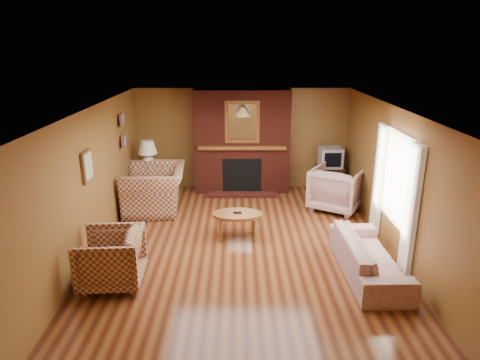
{
  "coord_description": "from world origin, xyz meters",
  "views": [
    {
      "loc": [
        -0.11,
        -6.76,
        3.4
      ],
      "look_at": [
        -0.06,
        0.6,
        1.03
      ],
      "focal_mm": 32.0,
      "sensor_mm": 36.0,
      "label": 1
    }
  ],
  "objects_px": {
    "coffee_table": "(237,216)",
    "fireplace": "(242,142)",
    "plaid_loveseat": "(155,189)",
    "floral_sofa": "(369,256)",
    "side_table": "(150,185)",
    "floral_armchair": "(337,189)",
    "plaid_armchair": "(111,259)",
    "crt_tv": "(331,157)",
    "tv_stand": "(329,180)",
    "table_lamp": "(148,154)"
  },
  "relations": [
    {
      "from": "floral_armchair",
      "to": "crt_tv",
      "type": "height_order",
      "value": "crt_tv"
    },
    {
      "from": "plaid_loveseat",
      "to": "floral_armchair",
      "type": "bearing_deg",
      "value": 85.6
    },
    {
      "from": "floral_sofa",
      "to": "table_lamp",
      "type": "xyz_separation_m",
      "value": [
        -4.0,
        3.37,
        0.75
      ]
    },
    {
      "from": "coffee_table",
      "to": "table_lamp",
      "type": "bearing_deg",
      "value": 133.44
    },
    {
      "from": "floral_sofa",
      "to": "crt_tv",
      "type": "xyz_separation_m",
      "value": [
        0.15,
        3.72,
        0.58
      ]
    },
    {
      "from": "floral_sofa",
      "to": "floral_armchair",
      "type": "xyz_separation_m",
      "value": [
        0.08,
        2.67,
        0.17
      ]
    },
    {
      "from": "coffee_table",
      "to": "crt_tv",
      "type": "height_order",
      "value": "crt_tv"
    },
    {
      "from": "fireplace",
      "to": "plaid_armchair",
      "type": "bearing_deg",
      "value": -114.99
    },
    {
      "from": "plaid_loveseat",
      "to": "tv_stand",
      "type": "xyz_separation_m",
      "value": [
        3.9,
        1.04,
        -0.14
      ]
    },
    {
      "from": "floral_sofa",
      "to": "side_table",
      "type": "bearing_deg",
      "value": 49.02
    },
    {
      "from": "floral_sofa",
      "to": "crt_tv",
      "type": "relative_size",
      "value": 3.93
    },
    {
      "from": "floral_sofa",
      "to": "tv_stand",
      "type": "xyz_separation_m",
      "value": [
        0.15,
        3.72,
        0.03
      ]
    },
    {
      "from": "plaid_loveseat",
      "to": "side_table",
      "type": "xyz_separation_m",
      "value": [
        -0.25,
        0.69,
        -0.14
      ]
    },
    {
      "from": "floral_armchair",
      "to": "crt_tv",
      "type": "relative_size",
      "value": 2.0
    },
    {
      "from": "coffee_table",
      "to": "tv_stand",
      "type": "distance_m",
      "value": 3.27
    },
    {
      "from": "plaid_loveseat",
      "to": "fireplace",
      "type": "bearing_deg",
      "value": 119.25
    },
    {
      "from": "table_lamp",
      "to": "crt_tv",
      "type": "bearing_deg",
      "value": 4.74
    },
    {
      "from": "floral_armchair",
      "to": "tv_stand",
      "type": "xyz_separation_m",
      "value": [
        0.07,
        1.05,
        -0.14
      ]
    },
    {
      "from": "coffee_table",
      "to": "crt_tv",
      "type": "bearing_deg",
      "value": 48.58
    },
    {
      "from": "plaid_armchair",
      "to": "side_table",
      "type": "relative_size",
      "value": 1.39
    },
    {
      "from": "side_table",
      "to": "crt_tv",
      "type": "bearing_deg",
      "value": 4.74
    },
    {
      "from": "plaid_armchair",
      "to": "plaid_loveseat",
      "type": "bearing_deg",
      "value": 174.66
    },
    {
      "from": "fireplace",
      "to": "side_table",
      "type": "xyz_separation_m",
      "value": [
        -2.1,
        -0.53,
        -0.86
      ]
    },
    {
      "from": "coffee_table",
      "to": "table_lamp",
      "type": "xyz_separation_m",
      "value": [
        -1.99,
        2.1,
        0.61
      ]
    },
    {
      "from": "floral_armchair",
      "to": "crt_tv",
      "type": "bearing_deg",
      "value": -62.95
    },
    {
      "from": "plaid_armchair",
      "to": "table_lamp",
      "type": "distance_m",
      "value": 3.7
    },
    {
      "from": "plaid_loveseat",
      "to": "side_table",
      "type": "relative_size",
      "value": 2.19
    },
    {
      "from": "floral_sofa",
      "to": "coffee_table",
      "type": "relative_size",
      "value": 2.19
    },
    {
      "from": "side_table",
      "to": "fireplace",
      "type": "bearing_deg",
      "value": 14.29
    },
    {
      "from": "plaid_armchair",
      "to": "fireplace",
      "type": "bearing_deg",
      "value": 151.6
    },
    {
      "from": "fireplace",
      "to": "coffee_table",
      "type": "xyz_separation_m",
      "value": [
        -0.11,
        -2.64,
        -0.76
      ]
    },
    {
      "from": "plaid_armchair",
      "to": "floral_sofa",
      "type": "distance_m",
      "value": 3.86
    },
    {
      "from": "coffee_table",
      "to": "fireplace",
      "type": "bearing_deg",
      "value": 87.63
    },
    {
      "from": "plaid_armchair",
      "to": "tv_stand",
      "type": "distance_m",
      "value": 5.66
    },
    {
      "from": "plaid_loveseat",
      "to": "coffee_table",
      "type": "height_order",
      "value": "plaid_loveseat"
    },
    {
      "from": "coffee_table",
      "to": "plaid_armchair",
      "type": "bearing_deg",
      "value": -139.99
    },
    {
      "from": "plaid_armchair",
      "to": "table_lamp",
      "type": "bearing_deg",
      "value": 178.95
    },
    {
      "from": "fireplace",
      "to": "side_table",
      "type": "relative_size",
      "value": 3.69
    },
    {
      "from": "plaid_armchair",
      "to": "floral_sofa",
      "type": "bearing_deg",
      "value": 90.66
    },
    {
      "from": "plaid_loveseat",
      "to": "table_lamp",
      "type": "relative_size",
      "value": 2.05
    },
    {
      "from": "coffee_table",
      "to": "crt_tv",
      "type": "distance_m",
      "value": 3.29
    },
    {
      "from": "floral_sofa",
      "to": "table_lamp",
      "type": "relative_size",
      "value": 2.85
    },
    {
      "from": "plaid_loveseat",
      "to": "side_table",
      "type": "bearing_deg",
      "value": -164.18
    },
    {
      "from": "floral_armchair",
      "to": "coffee_table",
      "type": "height_order",
      "value": "floral_armchair"
    },
    {
      "from": "plaid_armchair",
      "to": "floral_sofa",
      "type": "relative_size",
      "value": 0.46
    },
    {
      "from": "plaid_armchair",
      "to": "floral_armchair",
      "type": "bearing_deg",
      "value": 123.43
    },
    {
      "from": "fireplace",
      "to": "floral_armchair",
      "type": "distance_m",
      "value": 2.45
    },
    {
      "from": "plaid_loveseat",
      "to": "floral_sofa",
      "type": "xyz_separation_m",
      "value": [
        3.75,
        -2.69,
        -0.17
      ]
    },
    {
      "from": "floral_armchair",
      "to": "coffee_table",
      "type": "relative_size",
      "value": 1.12
    },
    {
      "from": "coffee_table",
      "to": "side_table",
      "type": "distance_m",
      "value": 2.9
    }
  ]
}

